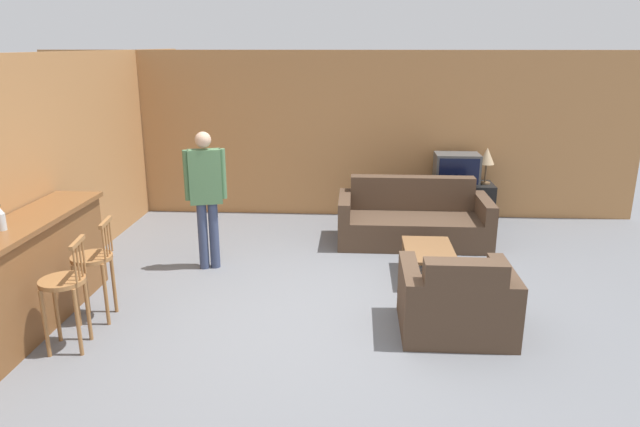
# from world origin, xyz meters

# --- Properties ---
(ground_plane) EXTENTS (24.00, 24.00, 0.00)m
(ground_plane) POSITION_xyz_m (0.00, 0.00, 0.00)
(ground_plane) COLOR slate
(wall_back) EXTENTS (9.40, 0.08, 2.60)m
(wall_back) POSITION_xyz_m (0.00, 3.71, 1.30)
(wall_back) COLOR #B27A47
(wall_back) RESTS_ON ground_plane
(wall_left) EXTENTS (0.08, 8.71, 2.60)m
(wall_left) POSITION_xyz_m (-3.17, 1.35, 1.30)
(wall_left) COLOR #B27A47
(wall_left) RESTS_ON ground_plane
(bar_counter) EXTENTS (0.55, 2.53, 1.07)m
(bar_counter) POSITION_xyz_m (-2.83, -0.46, 0.54)
(bar_counter) COLOR brown
(bar_counter) RESTS_ON ground_plane
(bar_chair_near) EXTENTS (0.46, 0.46, 1.04)m
(bar_chair_near) POSITION_xyz_m (-2.26, -0.78, 0.58)
(bar_chair_near) COLOR #996638
(bar_chair_near) RESTS_ON ground_plane
(bar_chair_mid) EXTENTS (0.45, 0.45, 1.04)m
(bar_chair_mid) POSITION_xyz_m (-2.26, -0.19, 0.58)
(bar_chair_mid) COLOR #996638
(bar_chair_mid) RESTS_ON ground_plane
(couch_far) EXTENTS (2.08, 0.95, 0.87)m
(couch_far) POSITION_xyz_m (1.13, 2.40, 0.30)
(couch_far) COLOR #4C3828
(couch_far) RESTS_ON ground_plane
(armchair_near) EXTENTS (1.05, 0.90, 0.85)m
(armchair_near) POSITION_xyz_m (1.30, -0.26, 0.30)
(armchair_near) COLOR #4C3828
(armchair_near) RESTS_ON ground_plane
(coffee_table) EXTENTS (0.57, 0.92, 0.37)m
(coffee_table) POSITION_xyz_m (1.19, 1.09, 0.31)
(coffee_table) COLOR brown
(coffee_table) RESTS_ON ground_plane
(tv_unit) EXTENTS (1.15, 0.52, 0.63)m
(tv_unit) POSITION_xyz_m (1.85, 3.32, 0.32)
(tv_unit) COLOR black
(tv_unit) RESTS_ON ground_plane
(tv) EXTENTS (0.66, 0.45, 0.46)m
(tv) POSITION_xyz_m (1.85, 3.32, 0.86)
(tv) COLOR #4C4C4C
(tv) RESTS_ON tv_unit
(bottle) EXTENTS (0.08, 0.08, 0.24)m
(bottle) POSITION_xyz_m (-2.86, -0.61, 1.18)
(bottle) COLOR silver
(bottle) RESTS_ON bar_counter
(table_lamp) EXTENTS (0.23, 0.23, 0.56)m
(table_lamp) POSITION_xyz_m (2.29, 3.32, 1.04)
(table_lamp) COLOR brown
(table_lamp) RESTS_ON tv_unit
(person_by_window) EXTENTS (0.48, 0.25, 1.70)m
(person_by_window) POSITION_xyz_m (-1.48, 1.25, 0.98)
(person_by_window) COLOR #384260
(person_by_window) RESTS_ON ground_plane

